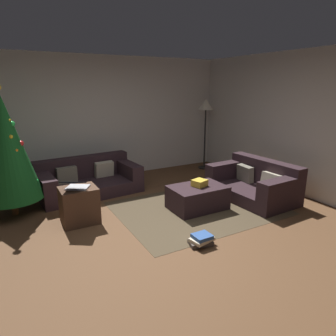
{
  "coord_description": "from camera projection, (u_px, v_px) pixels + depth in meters",
  "views": [
    {
      "loc": [
        -1.67,
        -3.28,
        1.99
      ],
      "look_at": [
        0.52,
        0.64,
        0.75
      ],
      "focal_mm": 32.24,
      "sensor_mm": 36.0,
      "label": 1
    }
  ],
  "objects": [
    {
      "name": "gift_box",
      "position": [
        200.0,
        183.0,
        4.95
      ],
      "size": [
        0.26,
        0.25,
        0.11
      ],
      "primitive_type": "cube",
      "rotation": [
        0.0,
        0.0,
        0.28
      ],
      "color": "gold",
      "rests_on": "ottoman"
    },
    {
      "name": "couch_left",
      "position": [
        88.0,
        180.0,
        5.74
      ],
      "size": [
        1.89,
        1.1,
        0.65
      ],
      "rotation": [
        0.0,
        0.0,
        3.22
      ],
      "color": "#2D1E23",
      "rests_on": "ground_plane"
    },
    {
      "name": "couch_right",
      "position": [
        255.0,
        183.0,
        5.47
      ],
      "size": [
        0.99,
        1.56,
        0.68
      ],
      "rotation": [
        0.0,
        0.0,
        1.61
      ],
      "color": "#2D1E23",
      "rests_on": "ground_plane"
    },
    {
      "name": "side_table",
      "position": [
        79.0,
        205.0,
        4.46
      ],
      "size": [
        0.52,
        0.44,
        0.54
      ],
      "primitive_type": "cube",
      "color": "#4C3323",
      "rests_on": "ground_plane"
    },
    {
      "name": "rear_partition",
      "position": [
        89.0,
        119.0,
        6.38
      ],
      "size": [
        6.4,
        0.12,
        2.6
      ],
      "primitive_type": "cube",
      "color": "beige",
      "rests_on": "ground_plane"
    },
    {
      "name": "tv_remote",
      "position": [
        195.0,
        184.0,
        5.03
      ],
      "size": [
        0.11,
        0.17,
        0.02
      ],
      "primitive_type": "cube",
      "rotation": [
        0.0,
        0.0,
        -0.39
      ],
      "color": "black",
      "rests_on": "ottoman"
    },
    {
      "name": "book_stack",
      "position": [
        201.0,
        240.0,
        3.87
      ],
      "size": [
        0.34,
        0.26,
        0.15
      ],
      "color": "#4C423D",
      "rests_on": "ground_plane"
    },
    {
      "name": "corner_lamp",
      "position": [
        206.0,
        110.0,
        7.12
      ],
      "size": [
        0.36,
        0.36,
        1.67
      ],
      "color": "black",
      "rests_on": "ground_plane"
    },
    {
      "name": "christmas_tree",
      "position": [
        6.0,
        147.0,
        4.52
      ],
      "size": [
        0.92,
        0.92,
        2.01
      ],
      "color": "brown",
      "rests_on": "ground_plane"
    },
    {
      "name": "corner_partition",
      "position": [
        318.0,
        126.0,
        5.21
      ],
      "size": [
        0.12,
        6.4,
        2.6
      ],
      "primitive_type": "cube",
      "color": "beige",
      "rests_on": "ground_plane"
    },
    {
      "name": "ground_plane",
      "position": [
        158.0,
        237.0,
        4.08
      ],
      "size": [
        6.4,
        6.4,
        0.0
      ],
      "primitive_type": "plane",
      "color": "brown"
    },
    {
      "name": "area_rug",
      "position": [
        197.0,
        208.0,
        5.04
      ],
      "size": [
        2.6,
        2.0,
        0.01
      ],
      "primitive_type": "cube",
      "color": "#473A28",
      "rests_on": "ground_plane"
    },
    {
      "name": "laptop",
      "position": [
        76.0,
        185.0,
        4.32
      ],
      "size": [
        0.47,
        0.5,
        0.18
      ],
      "color": "silver",
      "rests_on": "side_table"
    },
    {
      "name": "ottoman",
      "position": [
        197.0,
        197.0,
        4.99
      ],
      "size": [
        0.91,
        0.62,
        0.38
      ],
      "primitive_type": "cube",
      "color": "#2D1E23",
      "rests_on": "ground_plane"
    }
  ]
}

